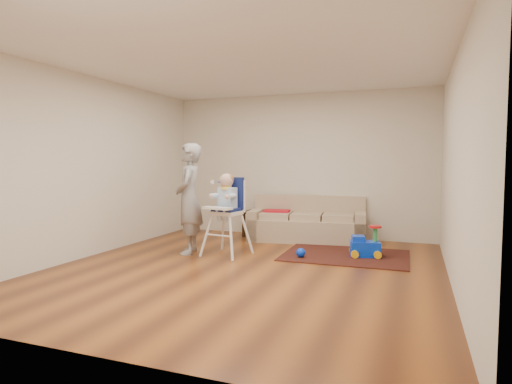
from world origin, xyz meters
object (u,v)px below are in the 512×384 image
(high_chair, at_px, (227,216))
(ride_on_toy, at_px, (365,241))
(side_table, at_px, (258,223))
(adult, at_px, (189,199))
(sofa, at_px, (307,219))
(toy_ball, at_px, (301,253))

(high_chair, bearing_deg, ride_on_toy, 25.47)
(side_table, bearing_deg, ride_on_toy, -28.93)
(adult, bearing_deg, side_table, 145.61)
(sofa, height_order, adult, adult)
(sofa, bearing_deg, ride_on_toy, -48.53)
(side_table, bearing_deg, high_chair, -85.18)
(sofa, distance_m, ride_on_toy, 1.53)
(sofa, distance_m, side_table, 1.03)
(sofa, bearing_deg, toy_ball, -86.56)
(ride_on_toy, xyz_separation_m, high_chair, (-1.99, -0.58, 0.36))
(sofa, distance_m, high_chair, 1.82)
(side_table, bearing_deg, sofa, -9.55)
(ride_on_toy, bearing_deg, side_table, 138.15)
(sofa, bearing_deg, adult, -137.70)
(adult, bearing_deg, sofa, 118.39)
(toy_ball, xyz_separation_m, adult, (-1.71, -0.26, 0.77))
(sofa, xyz_separation_m, side_table, (-1.01, 0.17, -0.16))
(sofa, xyz_separation_m, ride_on_toy, (1.14, -1.02, -0.15))
(sofa, bearing_deg, high_chair, -125.02)
(side_table, relative_size, toy_ball, 3.50)
(ride_on_toy, relative_size, adult, 0.27)
(sofa, height_order, side_table, sofa)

